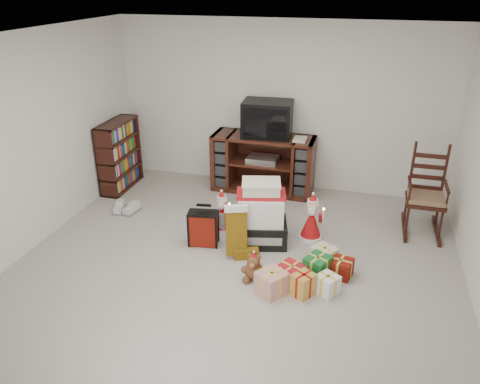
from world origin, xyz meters
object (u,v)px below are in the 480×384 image
gift_pile (261,217)px  gift_cluster (309,273)px  bookshelf (120,156)px  teddy_bear (254,269)px  santa_figurine (311,221)px  crt_television (267,119)px  sneaker_pair (126,209)px  rocking_chair (425,201)px  tv_stand (263,164)px  mrs_claus_figurine (222,215)px  red_suitcase (203,228)px

gift_pile → gift_cluster: size_ratio=0.80×
bookshelf → teddy_bear: bearing=-35.6°
santa_figurine → crt_television: (-0.87, 1.30, 0.89)m
teddy_bear → gift_cluster: (0.59, 0.12, -0.02)m
sneaker_pair → gift_cluster: bearing=-23.5°
gift_pile → santa_figurine: size_ratio=1.31×
santa_figurine → rocking_chair: bearing=24.7°
tv_stand → sneaker_pair: 2.13m
teddy_bear → crt_television: size_ratio=0.42×
crt_television → gift_cluster: bearing=-70.5°
rocking_chair → teddy_bear: size_ratio=3.74×
gift_pile → santa_figurine: (0.59, 0.27, -0.12)m
santa_figurine → mrs_claus_figurine: (-1.15, -0.08, -0.03)m
tv_stand → crt_television: 0.70m
teddy_bear → sneaker_pair: 2.38m
teddy_bear → mrs_claus_figurine: (-0.67, 0.98, 0.07)m
santa_figurine → gift_cluster: size_ratio=0.61×
santa_figurine → sneaker_pair: (-2.60, 0.02, -0.19)m
santa_figurine → mrs_claus_figurine: 1.15m
rocking_chair → crt_television: size_ratio=1.59×
red_suitcase → mrs_claus_figurine: 0.44m
bookshelf → crt_television: 2.33m
red_suitcase → sneaker_pair: bearing=149.1°
santa_figurine → crt_television: crt_television is taller
gift_cluster → gift_pile: bearing=136.2°
sneaker_pair → gift_cluster: gift_cluster is taller
teddy_bear → santa_figurine: 1.17m
sneaker_pair → crt_television: bearing=32.6°
gift_cluster → crt_television: crt_television is taller
bookshelf → mrs_claus_figurine: bearing=-24.5°
rocking_chair → gift_pile: (-1.95, -0.90, -0.05)m
bookshelf → sneaker_pair: size_ratio=2.91×
rocking_chair → gift_cluster: bearing=-128.5°
red_suitcase → santa_figurine: (1.25, 0.51, 0.01)m
rocking_chair → gift_pile: rocking_chair is taller
mrs_claus_figurine → teddy_bear: bearing=-55.6°
rocking_chair → crt_television: (-2.23, 0.67, 0.73)m
mrs_claus_figurine → crt_television: crt_television is taller
bookshelf → rocking_chair: size_ratio=0.90×
gift_cluster → rocking_chair: bearing=51.5°
mrs_claus_figurine → sneaker_pair: mrs_claus_figurine is taller
teddy_bear → gift_cluster: size_ratio=0.31×
red_suitcase → santa_figurine: 1.35m
tv_stand → sneaker_pair: (-1.68, -1.25, -0.39)m
tv_stand → gift_cluster: 2.46m
bookshelf → santa_figurine: (3.06, -0.79, -0.27)m
mrs_claus_figurine → santa_figurine: bearing=4.1°
gift_pile → sneaker_pair: (-2.01, 0.29, -0.30)m
sneaker_pair → crt_television: crt_television is taller
gift_pile → santa_figurine: bearing=11.1°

